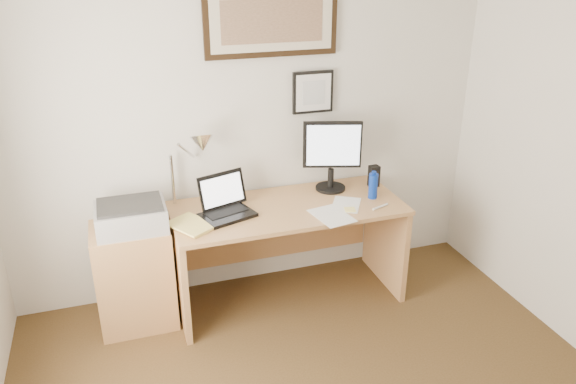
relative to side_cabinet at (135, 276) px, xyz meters
name	(u,v)px	position (x,y,z in m)	size (l,w,h in m)	color
wall_back	(251,124)	(0.92, 0.32, 0.89)	(3.50, 0.02, 2.50)	silver
side_cabinet	(135,276)	(0.00, 0.00, 0.00)	(0.50, 0.40, 0.73)	#AD7A48
water_bottle	(373,186)	(1.69, -0.10, 0.48)	(0.06, 0.06, 0.18)	#0B2D99
bottle_cap	(374,173)	(1.69, -0.10, 0.58)	(0.03, 0.03, 0.02)	#0B2D99
speaker	(374,176)	(1.79, 0.09, 0.47)	(0.07, 0.06, 0.16)	black
paper_sheet_a	(332,216)	(1.30, -0.29, 0.39)	(0.22, 0.31, 0.00)	white
paper_sheet_b	(346,205)	(1.46, -0.16, 0.39)	(0.19, 0.27, 0.00)	white
sticky_pad	(350,210)	(1.45, -0.25, 0.39)	(0.07, 0.07, 0.01)	#FFEC78
marker_pen	(380,207)	(1.67, -0.27, 0.39)	(0.02, 0.02, 0.14)	white
book	(178,231)	(0.29, -0.21, 0.40)	(0.22, 0.30, 0.02)	#F1DB71
desk	(284,231)	(1.07, 0.04, 0.15)	(1.60, 0.70, 0.75)	#AD7A48
laptop	(225,206)	(0.64, -0.03, 0.44)	(0.40, 0.39, 0.26)	black
lcd_monitor	(332,153)	(1.46, 0.13, 0.68)	(0.41, 0.22, 0.52)	black
printer	(131,216)	(0.02, -0.02, 0.45)	(0.44, 0.34, 0.18)	#A5A5A7
desk_lamp	(199,146)	(0.51, 0.13, 0.82)	(0.29, 0.27, 0.53)	silver
picture_large	(272,21)	(1.07, 0.29, 1.59)	(0.92, 0.04, 0.47)	black
picture_small	(313,92)	(1.37, 0.29, 1.09)	(0.30, 0.03, 0.30)	black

